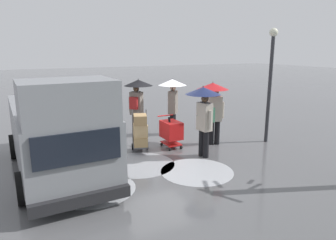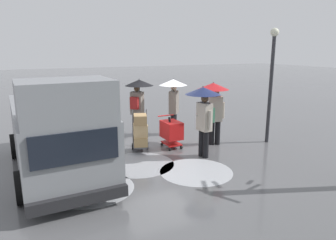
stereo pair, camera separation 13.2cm
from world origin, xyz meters
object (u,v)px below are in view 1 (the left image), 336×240
cargo_van_parked_right (57,130)px  pedestrian_pink_side (173,93)px  pedestrian_black_side (137,94)px  street_lamp (271,74)px  pedestrian_far_side (214,99)px  shopping_cart_vendor (171,131)px  hand_dolly_boxes (140,131)px  pedestrian_white_side (204,105)px

cargo_van_parked_right → pedestrian_pink_side: 4.83m
pedestrian_black_side → street_lamp: street_lamp is taller
pedestrian_far_side → street_lamp: bearing=162.8°
shopping_cart_vendor → pedestrian_pink_side: pedestrian_pink_side is taller
pedestrian_far_side → street_lamp: size_ratio=0.56×
pedestrian_far_side → pedestrian_black_side: bearing=-47.4°
hand_dolly_boxes → pedestrian_far_side: 2.68m
pedestrian_white_side → shopping_cart_vendor: bearing=-67.7°
pedestrian_black_side → pedestrian_far_side: 2.82m
pedestrian_white_side → cargo_van_parked_right: bearing=-7.0°
pedestrian_far_side → pedestrian_pink_side: bearing=-68.3°
shopping_cart_vendor → pedestrian_white_side: (-0.48, 1.18, 1.00)m
cargo_van_parked_right → shopping_cart_vendor: bearing=-169.4°
hand_dolly_boxes → pedestrian_white_side: bearing=142.9°
hand_dolly_boxes → pedestrian_far_side: size_ratio=0.61×
pedestrian_black_side → pedestrian_white_side: bearing=108.2°
hand_dolly_boxes → pedestrian_far_side: bearing=172.7°
pedestrian_white_side → pedestrian_far_side: bearing=-137.5°
pedestrian_pink_side → pedestrian_far_side: size_ratio=1.00×
pedestrian_pink_side → pedestrian_far_side: same height
cargo_van_parked_right → pedestrian_far_side: size_ratio=2.52×
pedestrian_black_side → pedestrian_far_side: size_ratio=1.00×
pedestrian_pink_side → pedestrian_white_side: size_ratio=1.00×
cargo_van_parked_right → pedestrian_black_side: (-3.12, -2.44, 0.39)m
pedestrian_white_side → street_lamp: 2.94m
street_lamp → pedestrian_white_side: bearing=5.7°
shopping_cart_vendor → pedestrian_pink_side: size_ratio=0.49×
pedestrian_far_side → street_lamp: street_lamp is taller
pedestrian_white_side → street_lamp: street_lamp is taller
pedestrian_black_side → pedestrian_far_side: same height
hand_dolly_boxes → cargo_van_parked_right: bearing=15.1°
pedestrian_white_side → pedestrian_black_side: bearing=-71.8°
hand_dolly_boxes → street_lamp: (-4.38, 0.90, 1.70)m
shopping_cart_vendor → pedestrian_far_side: pedestrian_far_side is taller
hand_dolly_boxes → pedestrian_white_side: (-1.56, 1.18, 0.90)m
cargo_van_parked_right → pedestrian_far_side: 5.06m
shopping_cart_vendor → pedestrian_black_side: (0.49, -1.77, 1.00)m
pedestrian_pink_side → pedestrian_far_side: 1.81m
street_lamp → pedestrian_black_side: bearing=-35.1°
pedestrian_black_side → pedestrian_far_side: bearing=132.6°
shopping_cart_vendor → pedestrian_black_side: pedestrian_black_side is taller
cargo_van_parked_right → street_lamp: (-6.90, 0.22, 1.19)m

